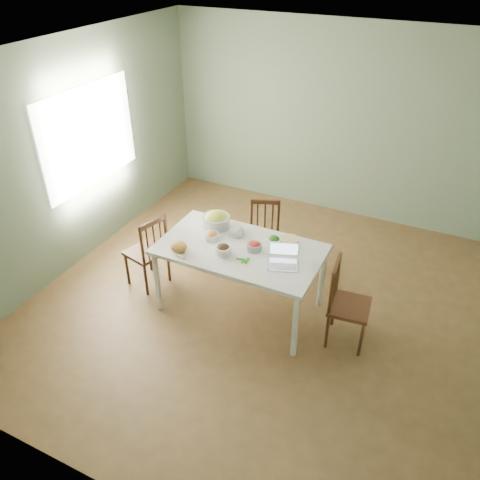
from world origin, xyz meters
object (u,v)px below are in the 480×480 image
at_px(chair_left, 146,250).
at_px(bowl_squash, 216,220).
at_px(bread_boule, 179,247).
at_px(laptop, 284,257).
at_px(chair_right, 350,305).
at_px(chair_far, 264,238).
at_px(dining_table, 240,278).

xyz_separation_m(chair_left, bowl_squash, (0.76, 0.34, 0.43)).
relative_size(bread_boule, laptop, 0.55).
bearing_deg(bread_boule, chair_right, 10.97).
bearing_deg(bowl_squash, chair_far, 57.16).
bearing_deg(bread_boule, bowl_squash, 79.04).
bearing_deg(bowl_squash, chair_right, -8.98).
height_order(dining_table, chair_left, chair_left).
height_order(dining_table, bread_boule, bread_boule).
distance_m(bowl_squash, laptop, 1.02).
xyz_separation_m(chair_far, chair_left, (-1.12, -0.89, 0.03)).
height_order(bread_boule, laptop, laptop).
relative_size(chair_left, bowl_squash, 3.03).
bearing_deg(chair_right, chair_far, 51.71).
height_order(bread_boule, bowl_squash, bowl_squash).
distance_m(dining_table, laptop, 0.73).
distance_m(chair_far, chair_left, 1.43).
xyz_separation_m(chair_far, laptop, (0.59, -0.92, 0.47)).
xyz_separation_m(dining_table, chair_right, (1.21, 0.01, 0.07)).
distance_m(bread_boule, bowl_squash, 0.61).
relative_size(chair_far, chair_right, 0.93).
bearing_deg(chair_right, bread_boule, 95.09).
distance_m(chair_left, bowl_squash, 0.94).
distance_m(chair_right, bread_boule, 1.83).
bearing_deg(chair_left, dining_table, 106.94).
relative_size(dining_table, chair_right, 1.82).
bearing_deg(dining_table, bread_boule, -148.83).
xyz_separation_m(chair_right, bowl_squash, (-1.64, 0.26, 0.42)).
distance_m(chair_right, laptop, 0.82).
xyz_separation_m(chair_left, chair_right, (2.40, 0.08, 0.00)).
xyz_separation_m(bread_boule, bowl_squash, (0.12, 0.60, 0.04)).
distance_m(chair_left, laptop, 1.77).
bearing_deg(laptop, dining_table, 149.87).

